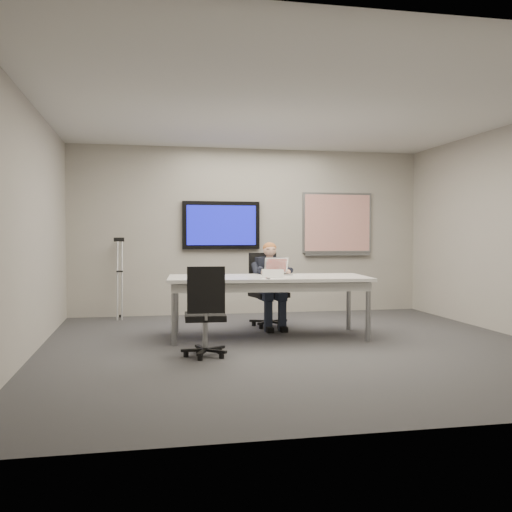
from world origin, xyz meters
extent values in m
cube|color=#3B3B3D|center=(0.00, 0.00, 0.00)|extent=(6.00, 6.00, 0.02)
cube|color=silver|center=(0.00, 0.00, 2.80)|extent=(6.00, 6.00, 0.02)
cube|color=#ACA79B|center=(0.00, 3.00, 1.40)|extent=(6.00, 0.02, 2.80)
cube|color=#ACA79B|center=(0.00, -3.00, 1.40)|extent=(6.00, 0.02, 2.80)
cube|color=#ACA79B|center=(-3.00, 0.00, 1.40)|extent=(0.02, 6.00, 2.80)
cube|color=white|center=(-0.19, 0.68, 0.77)|extent=(2.66, 1.29, 0.04)
cube|color=beige|center=(-0.19, 0.68, 0.69)|extent=(2.54, 1.17, 0.11)
cylinder|color=gray|center=(-1.43, 0.34, 0.38)|extent=(0.06, 0.06, 0.75)
cylinder|color=gray|center=(0.97, 0.13, 0.38)|extent=(0.06, 0.06, 0.75)
cylinder|color=gray|center=(-1.35, 1.23, 0.38)|extent=(0.06, 0.06, 0.75)
cylinder|color=gray|center=(1.04, 1.03, 0.38)|extent=(0.06, 0.06, 0.75)
cube|color=black|center=(-0.50, 2.95, 1.50)|extent=(1.30, 0.08, 0.80)
cube|color=#0B0D81|center=(-0.50, 2.90, 1.50)|extent=(1.16, 0.01, 0.66)
cube|color=gray|center=(1.55, 2.98, 1.55)|extent=(1.25, 0.04, 1.05)
cube|color=white|center=(1.55, 2.95, 1.55)|extent=(1.18, 0.01, 0.98)
cube|color=gray|center=(1.55, 2.94, 1.00)|extent=(1.18, 0.05, 0.04)
cylinder|color=gray|center=(0.00, 1.53, 0.29)|extent=(0.06, 0.06, 0.37)
cube|color=black|center=(0.00, 1.53, 0.47)|extent=(0.56, 0.56, 0.07)
cube|color=black|center=(-0.04, 1.75, 0.81)|extent=(0.43, 0.14, 0.53)
cylinder|color=gray|center=(-1.13, -0.35, 0.27)|extent=(0.06, 0.06, 0.34)
cube|color=black|center=(-1.13, -0.35, 0.44)|extent=(0.46, 0.46, 0.07)
cube|color=black|center=(-1.14, -0.56, 0.75)|extent=(0.40, 0.07, 0.49)
cube|color=black|center=(0.00, 1.49, 0.75)|extent=(0.39, 0.24, 0.52)
cube|color=#361D16|center=(0.00, 1.38, 0.78)|extent=(0.20, 0.03, 0.25)
sphere|color=#EBAD90|center=(0.00, 1.47, 1.12)|extent=(0.19, 0.19, 0.19)
ellipsoid|color=brown|center=(0.00, 1.48, 1.15)|extent=(0.20, 0.20, 0.17)
cube|color=silver|center=(0.00, 0.88, 0.80)|extent=(0.33, 0.24, 0.02)
cube|color=black|center=(0.00, 0.87, 0.81)|extent=(0.28, 0.17, 0.00)
cube|color=silver|center=(0.00, 1.03, 0.92)|extent=(0.33, 0.09, 0.21)
cube|color=red|center=(0.00, 1.02, 0.92)|extent=(0.29, 0.07, 0.18)
cylinder|color=black|center=(-0.29, 0.28, 0.80)|extent=(0.02, 0.15, 0.01)
camera|label=1|loc=(-1.79, -6.54, 1.32)|focal=40.00mm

